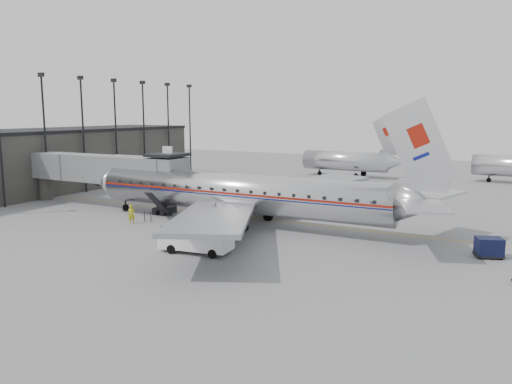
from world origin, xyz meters
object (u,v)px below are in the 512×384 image
(baggage_cart_navy, at_px, (489,247))
(ramp_worker, at_px, (131,214))
(airliner, at_px, (244,194))
(service_van, at_px, (197,235))

(baggage_cart_navy, bearing_deg, ramp_worker, 165.34)
(airliner, height_order, ramp_worker, airliner)
(airliner, xyz_separation_m, ramp_worker, (-9.81, -4.74, -2.07))
(baggage_cart_navy, height_order, ramp_worker, ramp_worker)
(airliner, height_order, baggage_cart_navy, airliner)
(airliner, xyz_separation_m, baggage_cart_navy, (21.25, -1.01, -2.19))
(ramp_worker, bearing_deg, baggage_cart_navy, -28.86)
(service_van, relative_size, ramp_worker, 3.14)
(airliner, xyz_separation_m, service_van, (1.47, -10.04, -1.61))
(airliner, relative_size, service_van, 6.52)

